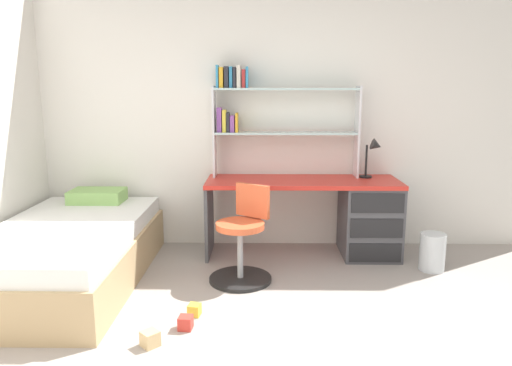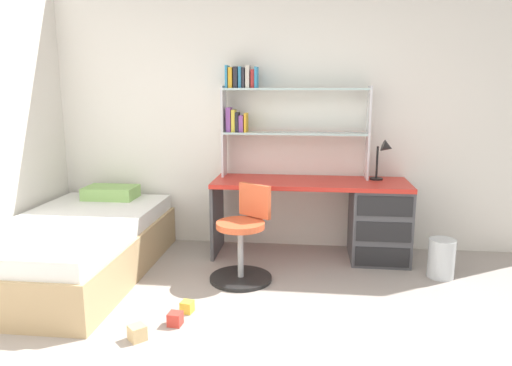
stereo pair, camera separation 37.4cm
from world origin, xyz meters
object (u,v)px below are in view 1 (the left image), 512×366
Objects in this scene: bed_platform at (69,253)px; toy_block_red_1 at (186,323)px; toy_block_natural_0 at (150,339)px; swivel_chair at (242,244)px; bookshelf_hutch at (265,110)px; waste_bin at (432,252)px; desk at (352,214)px; desk_lamp at (374,152)px; toy_block_yellow_2 at (194,310)px.

bed_platform is 22.59× the size of toy_block_red_1.
swivel_chair is at bearing 63.30° from toy_block_natural_0.
bookshelf_hutch is 4.20× the size of waste_bin.
desk_lamp is (0.21, 0.10, 0.58)m from desk.
toy_block_yellow_2 is at bearing -155.93° from waste_bin.
toy_block_red_1 is at bearing -151.83° from waste_bin.
toy_block_red_1 is at bearing 49.21° from toy_block_natural_0.
bookshelf_hutch is at bearing 175.20° from desk_lamp.
swivel_chair reaches higher than toy_block_red_1.
toy_block_natural_0 is (-1.55, -1.69, -0.36)m from desk.
waste_bin is at bearing -48.24° from desk_lamp.
toy_block_natural_0 is 1.18× the size of toy_block_yellow_2.
toy_block_natural_0 is (-2.19, -1.29, -0.12)m from waste_bin.
desk_lamp is 1.05m from waste_bin.
bed_platform reaches higher than toy_block_natural_0.
bookshelf_hutch is 14.31× the size of toy_block_natural_0.
bed_platform is at bearing 152.36° from toy_block_yellow_2.
desk reaches higher than toy_block_red_1.
bookshelf_hutch reaches higher than swivel_chair.
bookshelf_hutch is 1.35m from swivel_chair.
desk is 2.32m from toy_block_natural_0.
waste_bin is (3.09, 0.30, -0.09)m from bed_platform.
toy_block_natural_0 is at bearing -130.79° from toy_block_red_1.
waste_bin is (0.44, -0.49, -0.82)m from desk_lamp.
desk_lamp is 1.15× the size of waste_bin.
toy_block_natural_0 is at bearing -132.58° from desk.
swivel_chair is 0.77m from toy_block_yellow_2.
waste_bin is (1.48, -0.58, -1.21)m from bookshelf_hutch.
toy_block_red_1 is at bearing -112.33° from swivel_chair.
waste_bin is 2.28m from toy_block_red_1.
bed_platform is at bearing 132.16° from toy_block_natural_0.
toy_block_red_1 is (-0.34, -0.84, -0.27)m from swivel_chair.
bookshelf_hutch reaches higher than toy_block_natural_0.
desk_lamp is at bearing 44.95° from toy_block_red_1.
toy_block_yellow_2 is at bearing -115.81° from swivel_chair.
desk_lamp is at bearing 24.89° from desk.
bed_platform is (-2.65, -0.79, -0.74)m from desk_lamp.
bookshelf_hutch is at bearing 77.23° from swivel_chair.
desk is 1.29m from bookshelf_hutch.
bed_platform is 1.35m from toy_block_red_1.
bookshelf_hutch is 16.88× the size of toy_block_yellow_2.
swivel_chair is (-1.22, -0.73, -0.67)m from desk_lamp.
toy_block_red_1 is (-1.57, -1.57, -0.94)m from desk_lamp.
desk reaches higher than toy_block_yellow_2.
bed_platform is at bearing 144.39° from toy_block_red_1.
desk_lamp is (1.04, -0.09, -0.39)m from bookshelf_hutch.
desk_lamp is at bearing 41.79° from toy_block_yellow_2.
desk is 0.79m from waste_bin.
toy_block_red_1 is at bearing -35.61° from bed_platform.
bookshelf_hutch is 2.04m from toy_block_yellow_2.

